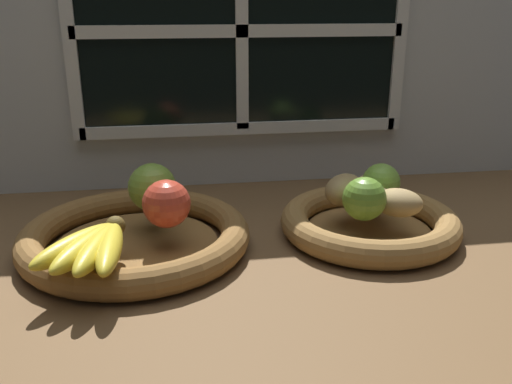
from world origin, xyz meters
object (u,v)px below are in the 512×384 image
Objects in this scene: potato_small at (398,203)px; potato_oblong at (345,190)px; apple_red_right at (167,204)px; potato_back at (374,187)px; banana_bunch_front at (93,246)px; potato_large at (371,198)px; chili_pepper at (381,200)px; lime_far at (381,182)px; fruit_bowl_left at (136,237)px; lime_near at (364,199)px; fruit_bowl_right at (369,223)px; apple_green_back at (152,187)px.

potato_oblong reaches higher than potato_small.
apple_red_right is 1.00× the size of potato_back.
potato_small is at bearing 10.11° from banana_bunch_front.
apple_red_right reaches higher than potato_large.
potato_small is 0.54× the size of chili_pepper.
lime_far is (3.03, 3.90, 1.16)cm from potato_large.
potato_small reaches higher than fruit_bowl_left.
lime_near reaches higher than potato_oblong.
lime_near reaches higher than fruit_bowl_right.
apple_green_back reaches higher than fruit_bowl_right.
apple_green_back is 38.01cm from lime_far.
banana_bunch_front is at bearing -114.21° from apple_green_back.
apple_green_back is at bearing 61.41° from fruit_bowl_left.
apple_red_right reaches higher than chili_pepper.
potato_small is at bearing -88.51° from lime_far.
fruit_bowl_left is at bearing -118.59° from apple_green_back.
fruit_bowl_left is 37.73cm from fruit_bowl_right.
lime_far is at bearing 52.13° from potato_large.
lime_far is (35.70, 6.06, -0.42)cm from apple_red_right.
fruit_bowl_right is 4.03× the size of potato_back.
potato_back is (2.01, 4.43, 4.61)cm from fruit_bowl_right.
potato_small and potato_back have the same top height.
chili_pepper is at bearing 15.50° from banana_bunch_front.
potato_large is at bearing -90.00° from fruit_bowl_right.
fruit_bowl_left is 5.52× the size of lime_far.
apple_green_back is (2.78, 5.10, 6.28)cm from fruit_bowl_left.
potato_back is (39.74, 4.43, 4.62)cm from fruit_bowl_left.
potato_oblong is 6.77cm from lime_far.
fruit_bowl_left is 2.51× the size of chili_pepper.
potato_small is 0.93× the size of potato_oblong.
apple_red_right is (2.28, -7.26, -0.24)cm from apple_green_back.
potato_small is (38.17, -8.32, -1.67)cm from apple_green_back.
lime_far reaches higher than fruit_bowl_left.
apple_green_back is 0.55× the size of chili_pepper.
lime_far is at bearing 9.25° from potato_oblong.
potato_back is at bearing 98.97° from potato_small.
potato_small is (3.22, -3.22, 4.60)cm from fruit_bowl_right.
lime_near is at bearing -118.98° from potato_back.
lime_far is (40.76, 3.90, 5.62)cm from fruit_bowl_left.
banana_bunch_front is 2.16× the size of potato_small.
fruit_bowl_right is 4.45cm from potato_large.
potato_small is 1.20× the size of lime_far.
potato_oblong is 0.58× the size of chili_pepper.
apple_red_right is 32.78cm from potato_large.
chili_pepper is (44.49, 12.34, -0.47)cm from banana_bunch_front.
banana_bunch_front is (-42.34, -11.35, 4.00)cm from fruit_bowl_right.
lime_near is at bearing -3.32° from apple_red_right.
potato_large is at bearing -140.12° from chili_pepper.
lime_far is (37.98, -1.20, -0.66)cm from apple_green_back.
apple_red_right is at bearing 43.53° from banana_bunch_front.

